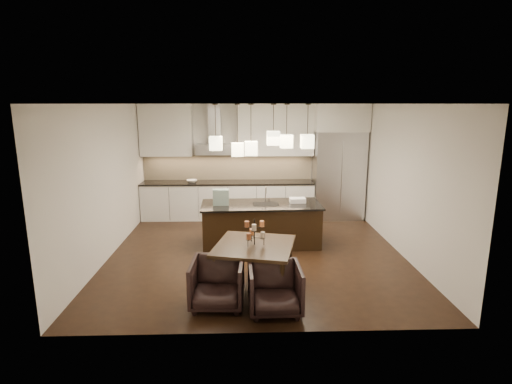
{
  "coord_description": "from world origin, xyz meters",
  "views": [
    {
      "loc": [
        -0.24,
        -7.24,
        2.8
      ],
      "look_at": [
        0.0,
        0.2,
        1.15
      ],
      "focal_mm": 28.0,
      "sensor_mm": 36.0,
      "label": 1
    }
  ],
  "objects_px": {
    "refrigerator": "(338,175)",
    "island_body": "(261,225)",
    "dining_table": "(254,266)",
    "armchair_left": "(217,283)",
    "armchair_right": "(275,289)"
  },
  "relations": [
    {
      "from": "dining_table",
      "to": "island_body",
      "type": "bearing_deg",
      "value": 97.26
    },
    {
      "from": "refrigerator",
      "to": "island_body",
      "type": "relative_size",
      "value": 0.93
    },
    {
      "from": "refrigerator",
      "to": "dining_table",
      "type": "bearing_deg",
      "value": -119.6
    },
    {
      "from": "dining_table",
      "to": "armchair_left",
      "type": "height_order",
      "value": "dining_table"
    },
    {
      "from": "armchair_left",
      "to": "armchair_right",
      "type": "distance_m",
      "value": 0.82
    },
    {
      "from": "dining_table",
      "to": "armchair_left",
      "type": "relative_size",
      "value": 1.54
    },
    {
      "from": "island_body",
      "to": "dining_table",
      "type": "distance_m",
      "value": 1.94
    },
    {
      "from": "island_body",
      "to": "armchair_right",
      "type": "relative_size",
      "value": 3.15
    },
    {
      "from": "refrigerator",
      "to": "dining_table",
      "type": "xyz_separation_m",
      "value": [
        -2.18,
        -3.83,
        -0.73
      ]
    },
    {
      "from": "refrigerator",
      "to": "armchair_left",
      "type": "relative_size",
      "value": 2.87
    },
    {
      "from": "island_body",
      "to": "dining_table",
      "type": "relative_size",
      "value": 1.99
    },
    {
      "from": "refrigerator",
      "to": "island_body",
      "type": "height_order",
      "value": "refrigerator"
    },
    {
      "from": "refrigerator",
      "to": "armchair_left",
      "type": "xyz_separation_m",
      "value": [
        -2.72,
        -4.42,
        -0.73
      ]
    },
    {
      "from": "armchair_right",
      "to": "armchair_left",
      "type": "bearing_deg",
      "value": 165.44
    },
    {
      "from": "refrigerator",
      "to": "armchair_left",
      "type": "distance_m",
      "value": 5.24
    }
  ]
}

